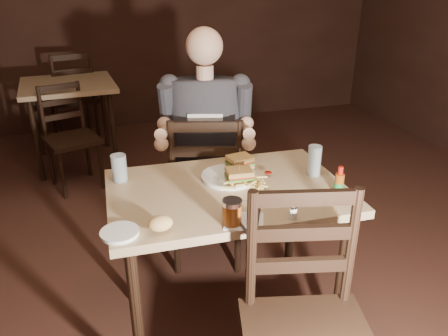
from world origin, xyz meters
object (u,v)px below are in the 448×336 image
object	(u,v)px
bg_chair_near	(72,139)
dinner_plate	(229,177)
chair_far	(207,187)
syrup_dispenser	(232,212)
glass_left	(119,168)
hot_sauce	(339,180)
bg_table	(69,92)
glass_right	(314,161)
diner	(205,114)
bg_chair_far	(72,98)
side_plate	(120,233)
main_table	(227,206)

from	to	relation	value
bg_chair_near	dinner_plate	xyz separation A→B (m)	(0.78, -1.78, 0.35)
chair_far	syrup_dispenser	bearing A→B (deg)	97.31
dinner_plate	glass_left	xyz separation A→B (m)	(-0.50, 0.13, 0.06)
syrup_dispenser	hot_sauce	bearing A→B (deg)	12.76
bg_table	bg_chair_near	distance (m)	0.61
bg_chair_near	glass_right	bearing A→B (deg)	-75.69
diner	glass_right	bearing A→B (deg)	-36.98
bg_chair_far	glass_left	xyz separation A→B (m)	(0.28, -2.74, 0.35)
hot_sauce	side_plate	xyz separation A→B (m)	(-0.96, -0.05, -0.06)
chair_far	dinner_plate	xyz separation A→B (m)	(-0.02, -0.50, 0.29)
side_plate	main_table	bearing A→B (deg)	26.37
chair_far	glass_right	world-z (taller)	chair_far
glass_right	hot_sauce	xyz separation A→B (m)	(0.01, -0.21, -0.01)
chair_far	hot_sauce	bearing A→B (deg)	132.72
diner	syrup_dispenser	world-z (taller)	diner
bg_table	glass_right	distance (m)	2.68
bg_table	diner	distance (m)	2.05
glass_right	hot_sauce	size ratio (longest dim) A/B	1.13
main_table	dinner_plate	distance (m)	0.14
dinner_plate	hot_sauce	distance (m)	0.51
bg_table	hot_sauce	xyz separation A→B (m)	(1.19, -2.61, 0.16)
chair_far	glass_left	distance (m)	0.72
diner	hot_sauce	distance (m)	0.85
main_table	glass_left	world-z (taller)	glass_left
chair_far	bg_chair_near	bearing A→B (deg)	-42.27
main_table	chair_far	world-z (taller)	chair_far
syrup_dispenser	main_table	bearing A→B (deg)	77.68
bg_table	glass_right	bearing A→B (deg)	-63.83
bg_table	hot_sauce	bearing A→B (deg)	-65.50
glass_left	syrup_dispenser	bearing A→B (deg)	-53.92
bg_table	glass_left	distance (m)	2.21
glass_left	side_plate	distance (m)	0.48
bg_chair_far	hot_sauce	distance (m)	3.40
bg_table	side_plate	xyz separation A→B (m)	(0.23, -2.67, 0.09)
hot_sauce	side_plate	distance (m)	0.96
bg_chair_near	glass_left	world-z (taller)	glass_left
bg_table	diner	bearing A→B (deg)	-67.37
glass_right	diner	bearing A→B (deg)	127.12
bg_chair_near	glass_left	bearing A→B (deg)	-98.56
main_table	chair_far	size ratio (longest dim) A/B	1.13
hot_sauce	syrup_dispenser	distance (m)	0.54
bg_table	glass_right	xyz separation A→B (m)	(1.18, -2.40, 0.16)
bg_chair_far	glass_right	size ratio (longest dim) A/B	6.51
chair_far	glass_left	bearing A→B (deg)	50.95
bg_chair_far	syrup_dispenser	world-z (taller)	bg_chair_far
main_table	diner	distance (m)	0.61
hot_sauce	syrup_dispenser	bearing A→B (deg)	-169.16
chair_far	glass_right	xyz separation A→B (m)	(0.39, -0.57, 0.36)
diner	glass_right	size ratio (longest dim) A/B	6.15
glass_right	bg_table	bearing A→B (deg)	116.17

